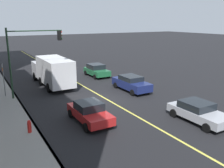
{
  "coord_description": "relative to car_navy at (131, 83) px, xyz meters",
  "views": [
    {
      "loc": [
        -18.31,
        9.83,
        6.77
      ],
      "look_at": [
        -1.58,
        0.16,
        1.7
      ],
      "focal_mm": 39.0,
      "sensor_mm": 36.0,
      "label": 1
    }
  ],
  "objects": [
    {
      "name": "car_red",
      "position": [
        -4.92,
        6.83,
        -0.07
      ],
      "size": [
        4.13,
        1.94,
        1.4
      ],
      "color": "red",
      "rests_on": "ground"
    },
    {
      "name": "car_green",
      "position": [
        7.44,
        0.12,
        0.0
      ],
      "size": [
        4.03,
        2.02,
        1.51
      ],
      "color": "#1E6038",
      "rests_on": "ground"
    },
    {
      "name": "curb_edge",
      "position": [
        -0.88,
        10.31,
        -0.7
      ],
      "size": [
        80.0,
        0.16,
        0.15
      ],
      "primitive_type": "cube",
      "color": "slate",
      "rests_on": "ground"
    },
    {
      "name": "lane_stripe_center",
      "position": [
        -0.88,
        3.47,
        -0.77
      ],
      "size": [
        80.0,
        0.16,
        0.01
      ],
      "primitive_type": "cube",
      "color": "#D8CC4C",
      "rests_on": "ground"
    },
    {
      "name": "fire_hydrant",
      "position": [
        -4.88,
        10.83,
        -0.31
      ],
      "size": [
        0.24,
        0.24,
        0.94
      ],
      "color": "red",
      "rests_on": "ground"
    },
    {
      "name": "sidewalk_slab",
      "position": [
        -0.88,
        12.02,
        -0.7
      ],
      "size": [
        80.0,
        3.57,
        0.15
      ],
      "primitive_type": "cube",
      "color": "gray",
      "rests_on": "ground"
    },
    {
      "name": "truck_white",
      "position": [
        5.86,
        6.12,
        0.83
      ],
      "size": [
        8.42,
        2.54,
        3.02
      ],
      "color": "silver",
      "rests_on": "ground"
    },
    {
      "name": "car_navy",
      "position": [
        0.0,
        0.0,
        0.0
      ],
      "size": [
        4.57,
        1.99,
        1.49
      ],
      "color": "navy",
      "rests_on": "ground"
    },
    {
      "name": "ground",
      "position": [
        -0.88,
        3.47,
        -0.77
      ],
      "size": [
        200.0,
        200.0,
        0.0
      ],
      "primitive_type": "plane",
      "color": "black"
    },
    {
      "name": "traffic_light_mast",
      "position": [
        2.74,
        8.86,
        3.5
      ],
      "size": [
        0.28,
        4.81,
        6.19
      ],
      "color": "#1E3823",
      "rests_on": "ground"
    },
    {
      "name": "car_silver",
      "position": [
        -8.59,
        0.3,
        -0.07
      ],
      "size": [
        4.35,
        2.1,
        1.35
      ],
      "color": "#A8AAB2",
      "rests_on": "ground"
    },
    {
      "name": "street_sign_post",
      "position": [
        3.76,
        11.14,
        1.07
      ],
      "size": [
        0.6,
        0.08,
        3.15
      ],
      "color": "slate",
      "rests_on": "ground"
    }
  ]
}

